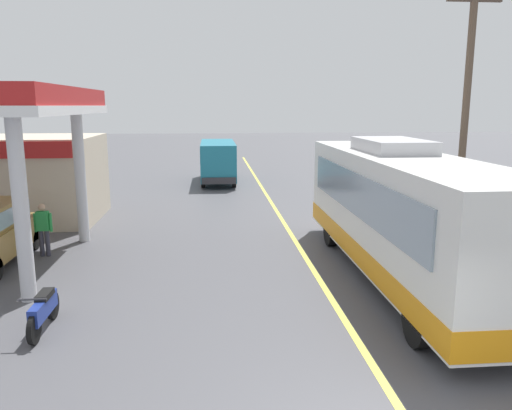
% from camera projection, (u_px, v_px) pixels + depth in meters
% --- Properties ---
extents(ground, '(120.00, 120.00, 0.00)m').
position_uv_depth(ground, '(268.00, 197.00, 25.59)').
color(ground, '#4C4C51').
extents(lane_divider_stripe, '(0.16, 50.00, 0.01)m').
position_uv_depth(lane_divider_stripe, '(281.00, 219.00, 20.71)').
color(lane_divider_stripe, '#D8CC4C').
rests_on(lane_divider_stripe, ground).
extents(coach_bus_main, '(2.60, 11.04, 3.69)m').
position_uv_depth(coach_bus_main, '(402.00, 216.00, 13.32)').
color(coach_bus_main, white).
rests_on(coach_bus_main, ground).
extents(minibus_opposing_lane, '(2.04, 6.13, 2.44)m').
position_uv_depth(minibus_opposing_lane, '(218.00, 158.00, 30.27)').
color(minibus_opposing_lane, teal).
rests_on(minibus_opposing_lane, ground).
extents(motorcycle_parked_forecourt, '(0.55, 1.80, 0.92)m').
position_uv_depth(motorcycle_parked_forecourt, '(44.00, 310.00, 10.37)').
color(motorcycle_parked_forecourt, black).
rests_on(motorcycle_parked_forecourt, ground).
extents(pedestrian_near_pump, '(0.55, 0.22, 1.66)m').
position_uv_depth(pedestrian_near_pump, '(43.00, 227.00, 15.42)').
color(pedestrian_near_pump, '#33333F').
rests_on(pedestrian_near_pump, ground).
extents(utility_pole_roadside, '(1.80, 0.24, 8.49)m').
position_uv_depth(utility_pole_roadside, '(466.00, 111.00, 16.49)').
color(utility_pole_roadside, brown).
rests_on(utility_pole_roadside, ground).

